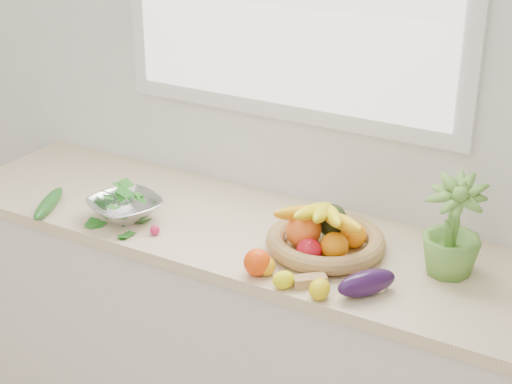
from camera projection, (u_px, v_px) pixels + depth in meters
The scene contains 18 objects.
back_wall at pixel (290, 76), 2.69m from camera, with size 4.50×0.02×2.70m, color white.
counter_cabinet at pixel (247, 343), 2.84m from camera, with size 2.20×0.58×0.86m, color silver.
countertop at pixel (246, 232), 2.65m from camera, with size 2.24×0.62×0.04m, color beige.
orange_loose at pixel (257, 262), 2.34m from camera, with size 0.08×0.08×0.08m, color #F64507.
lemon_a at pixel (320, 289), 2.23m from camera, with size 0.06×0.08×0.06m, color yellow.
lemon_b at pixel (284, 280), 2.28m from camera, with size 0.05×0.07×0.05m, color #F9F00D.
lemon_c at pixel (266, 266), 2.35m from camera, with size 0.06×0.07×0.06m, color orange.
apple at pixel (309, 251), 2.41m from camera, with size 0.08×0.08×0.08m, color red.
ginger at pixel (310, 281), 2.29m from camera, with size 0.10×0.04×0.03m, color tan.
garlic_a at pixel (280, 238), 2.53m from camera, with size 0.05×0.05×0.04m, color beige.
garlic_b at pixel (307, 235), 2.55m from camera, with size 0.05×0.05×0.04m, color silver.
garlic_c at pixel (377, 284), 2.26m from camera, with size 0.06×0.06×0.05m, color silver.
eggplant at pixel (367, 283), 2.24m from camera, with size 0.07×0.19×0.08m, color #280F39.
cucumber at pixel (49, 203), 2.76m from camera, with size 0.05×0.26×0.05m, color #184E17.
radish at pixel (155, 230), 2.59m from camera, with size 0.03×0.03×0.03m, color #C41849.
potted_herb at pixel (452, 228), 2.31m from camera, with size 0.18×0.18×0.32m, color #5C9335.
fruit_basket at pixel (325, 235), 2.48m from camera, with size 0.46×0.46×0.19m.
colander_with_spinach at pixel (125, 204), 2.67m from camera, with size 0.31×0.31×0.12m.
Camera 1 is at (1.20, -0.07, 2.11)m, focal length 55.00 mm.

